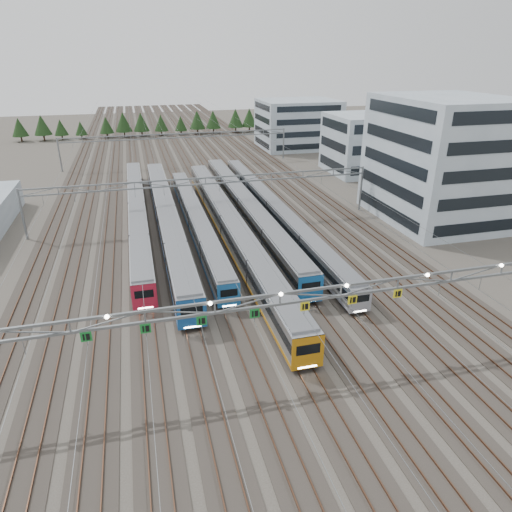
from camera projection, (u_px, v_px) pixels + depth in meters
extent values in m
plane|color=#47423A|center=(278.00, 369.00, 41.62)|extent=(400.00, 400.00, 0.00)
cube|color=#2D2823|center=(173.00, 153.00, 129.79)|extent=(54.00, 260.00, 0.08)
cube|color=brown|center=(79.00, 158.00, 123.79)|extent=(0.08, 260.00, 0.16)
cube|color=brown|center=(260.00, 148.00, 135.68)|extent=(0.08, 260.00, 0.16)
cube|color=brown|center=(171.00, 153.00, 129.57)|extent=(0.08, 260.00, 0.16)
cube|color=brown|center=(176.00, 153.00, 129.90)|extent=(0.08, 260.00, 0.16)
cube|color=black|center=(138.00, 221.00, 76.76)|extent=(2.30, 59.11, 0.35)
cube|color=#A3A6AB|center=(137.00, 211.00, 76.07)|extent=(2.71, 60.32, 3.05)
cube|color=black|center=(137.00, 209.00, 75.92)|extent=(2.77, 60.01, 0.92)
cube|color=#B81C35|center=(138.00, 219.00, 76.59)|extent=(2.76, 60.01, 0.34)
cube|color=slate|center=(136.00, 202.00, 75.40)|extent=(2.44, 59.11, 0.24)
cube|color=#B81C35|center=(144.00, 297.00, 49.52)|extent=(2.73, 0.12, 3.05)
cube|color=black|center=(144.00, 294.00, 49.34)|extent=(2.03, 0.10, 0.92)
cube|color=white|center=(146.00, 308.00, 50.01)|extent=(1.63, 0.06, 0.15)
cube|color=black|center=(168.00, 227.00, 73.82)|extent=(2.54, 60.44, 0.38)
cube|color=#A3A6AB|center=(167.00, 217.00, 73.05)|extent=(2.99, 61.67, 3.37)
cube|color=black|center=(166.00, 214.00, 72.89)|extent=(3.05, 61.36, 1.02)
cube|color=#194F9A|center=(167.00, 225.00, 73.63)|extent=(3.04, 61.36, 0.37)
cube|color=slate|center=(166.00, 206.00, 72.32)|extent=(2.69, 60.44, 0.27)
cube|color=#194F9A|center=(192.00, 314.00, 45.90)|extent=(3.01, 0.12, 3.37)
cube|color=black|center=(192.00, 311.00, 45.71)|extent=(2.24, 0.10, 1.02)
cube|color=white|center=(193.00, 327.00, 46.45)|extent=(1.80, 0.06, 0.16)
cube|color=black|center=(197.00, 229.00, 73.19)|extent=(2.17, 50.13, 0.33)
cube|color=#A3A6AB|center=(196.00, 220.00, 72.53)|extent=(2.55, 51.15, 2.87)
cube|color=black|center=(196.00, 218.00, 72.39)|extent=(2.61, 50.90, 0.87)
cube|color=#2167B3|center=(197.00, 227.00, 73.03)|extent=(2.60, 50.90, 0.32)
cube|color=slate|center=(196.00, 211.00, 71.91)|extent=(2.30, 50.13, 0.23)
cube|color=#2167B3|center=(229.00, 295.00, 50.03)|extent=(2.57, 0.12, 2.87)
cube|color=black|center=(229.00, 293.00, 49.86)|extent=(1.92, 0.10, 0.87)
cube|color=white|center=(229.00, 306.00, 50.49)|extent=(1.53, 0.06, 0.14)
cube|color=black|center=(230.00, 237.00, 70.10)|extent=(2.53, 65.31, 0.38)
cube|color=#A3A6AB|center=(230.00, 225.00, 69.34)|extent=(2.98, 66.64, 3.35)
cube|color=black|center=(230.00, 223.00, 69.18)|extent=(3.04, 66.31, 1.01)
cube|color=orange|center=(230.00, 234.00, 69.92)|extent=(3.03, 66.31, 0.37)
cube|color=slate|center=(230.00, 214.00, 68.61)|extent=(2.68, 65.31, 0.27)
cube|color=orange|center=(308.00, 353.00, 40.00)|extent=(3.00, 0.12, 3.35)
cube|color=black|center=(308.00, 349.00, 39.81)|extent=(2.24, 0.10, 1.01)
cube|color=white|center=(307.00, 367.00, 40.55)|extent=(1.79, 0.06, 0.16)
cube|color=black|center=(246.00, 218.00, 78.21)|extent=(2.50, 59.48, 0.38)
cube|color=#A3A6AB|center=(246.00, 207.00, 77.46)|extent=(2.95, 60.69, 3.31)
cube|color=black|center=(246.00, 205.00, 77.30)|extent=(3.01, 60.39, 1.00)
cube|color=#1860AE|center=(246.00, 215.00, 78.03)|extent=(3.00, 60.39, 0.37)
cube|color=slate|center=(246.00, 197.00, 76.74)|extent=(2.65, 59.48, 0.26)
cube|color=#1860AE|center=(311.00, 289.00, 50.74)|extent=(2.97, 0.12, 3.31)
cube|color=black|center=(311.00, 286.00, 50.55)|extent=(2.21, 0.10, 1.00)
cube|color=white|center=(310.00, 301.00, 51.28)|extent=(1.77, 0.06, 0.16)
cube|color=black|center=(273.00, 218.00, 78.30)|extent=(2.11, 63.82, 0.32)
cube|color=#A3A6AB|center=(273.00, 209.00, 77.67)|extent=(2.48, 65.12, 2.79)
cube|color=black|center=(273.00, 207.00, 77.53)|extent=(2.54, 64.80, 0.84)
cube|color=#9697A4|center=(273.00, 215.00, 78.15)|extent=(2.53, 64.80, 0.31)
cube|color=slate|center=(274.00, 201.00, 77.06)|extent=(2.24, 63.82, 0.22)
cube|color=#9697A4|center=(361.00, 301.00, 49.00)|extent=(2.50, 0.12, 2.79)
cube|color=black|center=(361.00, 298.00, 48.84)|extent=(1.86, 0.10, 0.84)
cube|color=white|center=(360.00, 311.00, 49.45)|extent=(1.49, 0.06, 0.13)
cube|color=slate|center=(280.00, 294.00, 38.42)|extent=(56.00, 0.22, 0.22)
cube|color=slate|center=(280.00, 304.00, 38.83)|extent=(56.00, 0.22, 0.22)
cube|color=#187A2D|center=(86.00, 337.00, 35.26)|extent=(0.85, 0.06, 0.85)
cube|color=#187A2D|center=(146.00, 328.00, 36.31)|extent=(0.85, 0.06, 0.85)
cube|color=#187A2D|center=(202.00, 321.00, 37.36)|extent=(0.85, 0.06, 0.85)
cube|color=#187A2D|center=(255.00, 313.00, 38.41)|extent=(0.85, 0.06, 0.85)
cube|color=yellow|center=(305.00, 306.00, 39.46)|extent=(0.85, 0.06, 0.85)
cube|color=yellow|center=(352.00, 300.00, 40.51)|extent=(0.85, 0.06, 0.85)
cube|color=yellow|center=(398.00, 293.00, 41.56)|extent=(0.85, 0.06, 0.85)
cylinder|color=slate|center=(22.00, 215.00, 68.72)|extent=(0.36, 0.36, 8.00)
cylinder|color=slate|center=(361.00, 189.00, 81.79)|extent=(0.36, 0.36, 8.00)
cube|color=slate|center=(205.00, 178.00, 73.70)|extent=(56.00, 0.22, 0.22)
cube|color=slate|center=(206.00, 184.00, 74.11)|extent=(56.00, 0.22, 0.22)
cylinder|color=slate|center=(60.00, 155.00, 108.40)|extent=(0.36, 0.36, 8.00)
cylinder|color=slate|center=(284.00, 144.00, 121.47)|extent=(0.36, 0.36, 8.00)
cube|color=slate|center=(177.00, 134.00, 113.38)|extent=(56.00, 0.22, 0.22)
cube|color=slate|center=(177.00, 138.00, 113.79)|extent=(56.00, 0.22, 0.22)
cube|color=#94A4B0|center=(442.00, 160.00, 75.29)|extent=(18.00, 22.00, 20.08)
cube|color=#94A4B0|center=(361.00, 144.00, 106.72)|extent=(14.00, 16.00, 13.34)
cube|color=#94A4B0|center=(298.00, 124.00, 135.10)|extent=(22.00, 18.00, 13.67)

